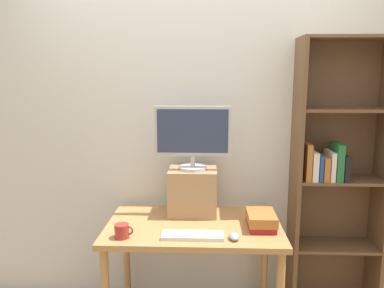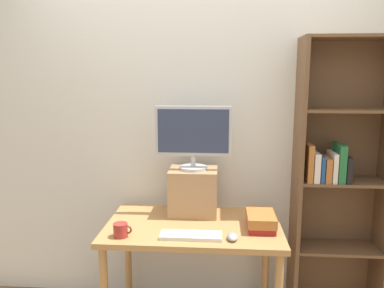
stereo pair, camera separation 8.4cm
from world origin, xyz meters
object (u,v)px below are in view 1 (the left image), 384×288
book_stack (261,220)px  computer_mouse (234,236)px  desk (194,238)px  riser_box (193,191)px  computer_monitor (193,135)px  bookshelf_unit (335,177)px  keyboard (192,235)px  coffee_mug (122,231)px

book_stack → computer_mouse: bearing=-134.1°
desk → book_stack: size_ratio=4.19×
riser_box → computer_monitor: computer_monitor is taller
bookshelf_unit → riser_box: 1.02m
riser_box → book_stack: bearing=-27.2°
computer_mouse → desk: bearing=137.9°
riser_box → book_stack: riser_box is taller
riser_box → computer_mouse: 0.51m
bookshelf_unit → computer_mouse: (-0.75, -0.52, -0.23)m
keyboard → coffee_mug: coffee_mug is taller
bookshelf_unit → keyboard: bookshelf_unit is taller
computer_monitor → coffee_mug: 0.78m
computer_mouse → riser_box: bearing=122.1°
computer_mouse → book_stack: (0.18, 0.19, 0.03)m
computer_monitor → book_stack: bearing=-27.1°
book_stack → keyboard: bearing=-158.0°
riser_box → computer_mouse: bearing=-57.9°
desk → keyboard: 0.24m
desk → computer_mouse: bearing=-42.1°
book_stack → bookshelf_unit: bearing=30.5°
book_stack → desk: bearing=175.4°
computer_monitor → computer_mouse: computer_monitor is taller
computer_monitor → keyboard: bearing=-88.5°
computer_monitor → bookshelf_unit: bearing=5.9°
computer_monitor → book_stack: 0.72m
coffee_mug → keyboard: bearing=3.0°
bookshelf_unit → coffee_mug: bearing=-159.4°
bookshelf_unit → computer_monitor: (-1.01, -0.10, 0.32)m
riser_box → computer_mouse: riser_box is taller
desk → coffee_mug: bearing=-150.9°
keyboard → book_stack: (0.44, 0.18, 0.04)m
riser_box → computer_mouse: size_ratio=3.19×
desk → computer_mouse: 0.35m
desk → book_stack: 0.46m
riser_box → coffee_mug: riser_box is taller
computer_monitor → computer_mouse: 0.73m
computer_mouse → keyboard: bearing=177.1°
book_stack → coffee_mug: 0.87m
keyboard → riser_box: bearing=91.5°
bookshelf_unit → computer_mouse: bearing=-145.1°
desk → computer_mouse: computer_mouse is taller
computer_monitor → keyboard: size_ratio=1.41×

